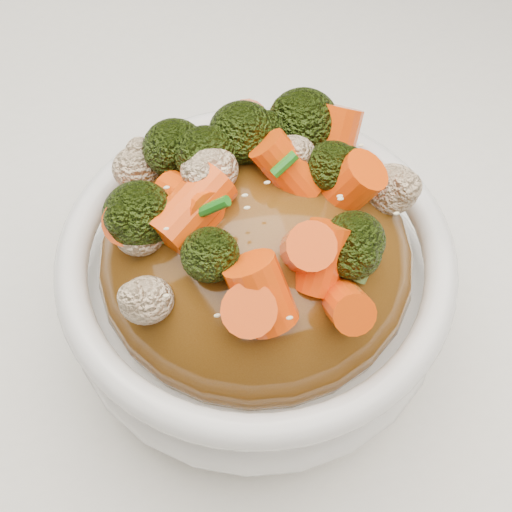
{
  "coord_description": "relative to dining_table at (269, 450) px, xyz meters",
  "views": [
    {
      "loc": [
        -0.07,
        -0.25,
        1.12
      ],
      "look_at": [
        -0.02,
        -0.05,
        0.82
      ],
      "focal_mm": 50.0,
      "sensor_mm": 36.0,
      "label": 1
    }
  ],
  "objects": [
    {
      "name": "sauce_base",
      "position": [
        -0.02,
        -0.05,
        0.44
      ],
      "size": [
        0.18,
        0.18,
        0.09
      ],
      "primitive_type": "ellipsoid",
      "rotation": [
        0.0,
        0.0,
        0.11
      ],
      "color": "#5D3710",
      "rests_on": "bowl"
    },
    {
      "name": "tablecloth",
      "position": [
        0.0,
        0.0,
        0.35
      ],
      "size": [
        1.2,
        0.8,
        0.04
      ],
      "primitive_type": "cube",
      "color": "white",
      "rests_on": "dining_table"
    },
    {
      "name": "scallions",
      "position": [
        -0.02,
        -0.05,
        0.5
      ],
      "size": [
        0.13,
        0.13,
        0.02
      ],
      "primitive_type": null,
      "rotation": [
        0.0,
        0.0,
        0.11
      ],
      "color": "#1C721A",
      "rests_on": "sauce_base"
    },
    {
      "name": "sesame_seeds",
      "position": [
        -0.02,
        -0.05,
        0.5
      ],
      "size": [
        0.16,
        0.16,
        0.01
      ],
      "primitive_type": null,
      "rotation": [
        0.0,
        0.0,
        0.11
      ],
      "color": "beige",
      "rests_on": "sauce_base"
    },
    {
      "name": "cauliflower",
      "position": [
        -0.02,
        -0.05,
        0.5
      ],
      "size": [
        0.18,
        0.18,
        0.03
      ],
      "primitive_type": null,
      "rotation": [
        0.0,
        0.0,
        0.11
      ],
      "color": "beige",
      "rests_on": "sauce_base"
    },
    {
      "name": "broccoli",
      "position": [
        -0.02,
        -0.05,
        0.5
      ],
      "size": [
        0.18,
        0.18,
        0.04
      ],
      "primitive_type": null,
      "rotation": [
        0.0,
        0.0,
        0.11
      ],
      "color": "black",
      "rests_on": "sauce_base"
    },
    {
      "name": "dining_table",
      "position": [
        0.0,
        0.0,
        0.0
      ],
      "size": [
        1.2,
        0.8,
        0.75
      ],
      "primitive_type": "cube",
      "color": "brown",
      "rests_on": "floor"
    },
    {
      "name": "bowl",
      "position": [
        -0.02,
        -0.05,
        0.41
      ],
      "size": [
        0.22,
        0.22,
        0.08
      ],
      "primitive_type": null,
      "rotation": [
        0.0,
        0.0,
        0.11
      ],
      "color": "white",
      "rests_on": "tablecloth"
    },
    {
      "name": "carrots",
      "position": [
        -0.02,
        -0.05,
        0.5
      ],
      "size": [
        0.18,
        0.18,
        0.05
      ],
      "primitive_type": null,
      "rotation": [
        0.0,
        0.0,
        0.11
      ],
      "color": "#FF4E08",
      "rests_on": "sauce_base"
    }
  ]
}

